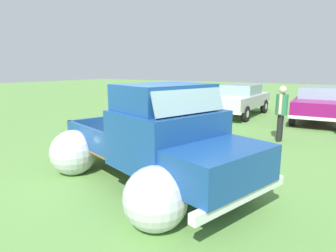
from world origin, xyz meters
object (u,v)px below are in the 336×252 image
at_px(vintage_pickup_truck, 159,147).
at_px(show_car_0, 239,99).
at_px(show_car_1, 318,103).
at_px(spectator_1, 281,110).

distance_m(vintage_pickup_truck, show_car_0, 9.00).
height_order(vintage_pickup_truck, show_car_1, vintage_pickup_truck).
bearing_deg(vintage_pickup_truck, spectator_1, 93.57).
xyz_separation_m(vintage_pickup_truck, show_car_1, (1.97, 9.03, 0.02)).
bearing_deg(show_car_0, spectator_1, 33.96).
bearing_deg(spectator_1, show_car_0, -57.61).
distance_m(show_car_0, show_car_1, 3.28).
xyz_separation_m(vintage_pickup_truck, spectator_1, (1.26, 4.79, 0.20)).
distance_m(show_car_1, spectator_1, 4.30).
height_order(show_car_0, spectator_1, spectator_1).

